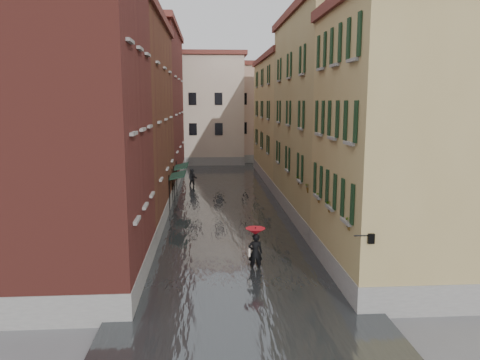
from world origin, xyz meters
name	(u,v)px	position (x,y,z in m)	size (l,w,h in m)	color
ground	(236,264)	(0.00, 0.00, 0.00)	(120.00, 120.00, 0.00)	slate
floodwater	(226,204)	(0.00, 13.00, 0.10)	(10.00, 60.00, 0.20)	#3D4144
building_left_near	(66,132)	(-7.00, -2.00, 6.50)	(6.00, 8.00, 13.00)	maroon
building_left_mid	(118,125)	(-7.00, 9.00, 6.25)	(6.00, 14.00, 12.50)	brown
building_left_far	(147,109)	(-7.00, 24.00, 7.00)	(6.00, 16.00, 14.00)	maroon
building_right_near	(402,148)	(7.00, -2.00, 5.75)	(6.00, 8.00, 11.50)	#A58D55
building_right_mid	(334,120)	(7.00, 9.00, 6.50)	(6.00, 14.00, 13.00)	tan
building_right_far	(293,122)	(7.00, 24.00, 5.75)	(6.00, 16.00, 11.50)	#A58D55
building_end_cream	(194,111)	(-3.00, 38.00, 6.50)	(12.00, 9.00, 13.00)	beige
building_end_pink	(263,115)	(6.00, 40.00, 6.00)	(10.00, 9.00, 12.00)	tan
awning_near	(177,176)	(-3.49, 11.58, 2.47)	(1.09, 2.98, 2.80)	black
awning_far	(181,167)	(-3.48, 16.09, 2.47)	(1.09, 3.10, 2.80)	black
wall_lantern	(370,238)	(4.33, -6.00, 3.01)	(0.71, 0.22, 0.35)	black
window_planters	(321,190)	(4.12, 0.37, 3.51)	(0.59, 10.66, 0.84)	#9B4732
pedestrian_main	(255,246)	(0.81, -1.06, 1.22)	(0.92, 0.92, 2.06)	black
pedestrian_far	(192,179)	(-2.71, 20.10, 0.87)	(0.85, 0.66, 1.75)	black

